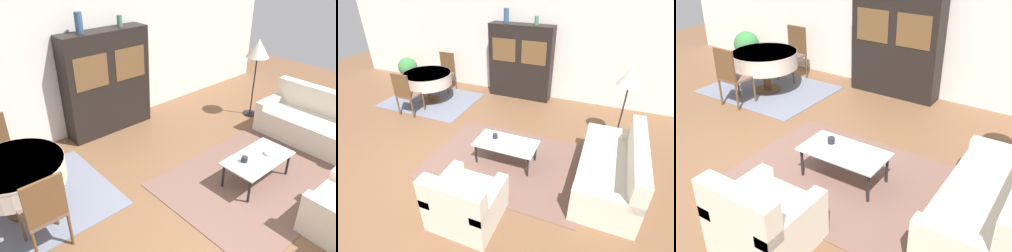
% 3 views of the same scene
% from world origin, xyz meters
% --- Properties ---
extents(ground_plane, '(14.00, 14.00, 0.00)m').
position_xyz_m(ground_plane, '(0.00, 0.00, 0.00)').
color(ground_plane, brown).
extents(wall_back, '(10.00, 0.06, 2.70)m').
position_xyz_m(wall_back, '(0.00, 3.63, 1.35)').
color(wall_back, silver).
rests_on(wall_back, ground_plane).
extents(area_rug, '(2.76, 2.04, 0.01)m').
position_xyz_m(area_rug, '(1.23, 0.59, 0.01)').
color(area_rug, brown).
rests_on(area_rug, ground_plane).
extents(dining_rug, '(2.26, 1.74, 0.01)m').
position_xyz_m(dining_rug, '(-1.59, 2.23, 0.01)').
color(dining_rug, slate).
rests_on(dining_rug, ground_plane).
extents(couch, '(0.88, 1.84, 0.88)m').
position_xyz_m(couch, '(2.96, 0.62, 0.31)').
color(couch, beige).
rests_on(couch, ground_plane).
extents(armchair, '(0.87, 0.85, 0.85)m').
position_xyz_m(armchair, '(1.18, -0.80, 0.31)').
color(armchair, beige).
rests_on(armchair, ground_plane).
extents(coffee_table, '(1.07, 0.57, 0.40)m').
position_xyz_m(coffee_table, '(1.20, 0.58, 0.37)').
color(coffee_table, black).
rests_on(coffee_table, area_rug).
extents(display_cabinet, '(1.61, 0.41, 1.86)m').
position_xyz_m(display_cabinet, '(0.47, 3.38, 0.93)').
color(display_cabinet, black).
rests_on(display_cabinet, ground_plane).
extents(dining_table, '(1.19, 1.19, 0.74)m').
position_xyz_m(dining_table, '(-1.60, 2.20, 0.60)').
color(dining_table, brown).
rests_on(dining_table, dining_rug).
extents(dining_chair_near, '(0.44, 0.44, 1.02)m').
position_xyz_m(dining_chair_near, '(-1.60, 1.38, 0.58)').
color(dining_chair_near, brown).
rests_on(dining_chair_near, dining_rug).
extents(dining_chair_far, '(0.44, 0.44, 1.02)m').
position_xyz_m(dining_chair_far, '(-1.60, 3.02, 0.58)').
color(dining_chair_far, brown).
rests_on(dining_chair_far, dining_rug).
extents(floor_lamp, '(0.44, 0.44, 1.56)m').
position_xyz_m(floor_lamp, '(2.99, 1.99, 1.34)').
color(floor_lamp, black).
rests_on(floor_lamp, ground_plane).
extents(cup, '(0.09, 0.09, 0.08)m').
position_xyz_m(cup, '(0.97, 0.65, 0.45)').
color(cup, '#232328').
rests_on(cup, coffee_table).
extents(bowl, '(0.15, 0.15, 0.05)m').
position_xyz_m(bowl, '(1.40, 0.52, 0.43)').
color(bowl, white).
rests_on(bowl, coffee_table).
extents(vase_tall, '(0.12, 0.12, 0.33)m').
position_xyz_m(vase_tall, '(0.07, 3.38, 2.03)').
color(vase_tall, '#33517A').
rests_on(vase_tall, display_cabinet).
extents(vase_short, '(0.09, 0.09, 0.20)m').
position_xyz_m(vase_short, '(0.83, 3.38, 1.96)').
color(vase_short, '#4C7A60').
rests_on(vase_short, display_cabinet).
extents(potted_plant, '(0.55, 0.55, 0.75)m').
position_xyz_m(potted_plant, '(-2.98, 3.06, 0.42)').
color(potted_plant, '#93664C').
rests_on(potted_plant, ground_plane).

